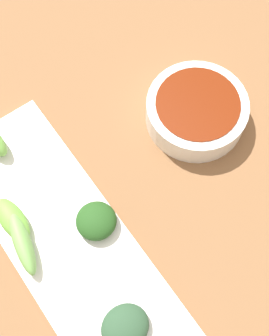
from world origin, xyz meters
TOP-DOWN VIEW (x-y plane):
  - tabletop at (0.00, 0.00)m, footprint 2.10×2.10m
  - sauce_bowl at (-0.18, -0.02)m, footprint 0.14×0.14m
  - serving_plate at (0.06, 0.02)m, footprint 0.14×0.39m
  - broccoli_stalk_0 at (0.10, -0.03)m, footprint 0.03×0.07m
  - broccoli_leafy_1 at (0.02, 0.03)m, footprint 0.06×0.06m
  - broccoli_stalk_2 at (0.11, 0.00)m, footprint 0.04×0.09m
  - broccoli_leafy_3 at (0.06, 0.15)m, footprint 0.06×0.05m

SIDE VIEW (x-z plane):
  - tabletop at x=0.00m, z-range 0.00..0.02m
  - serving_plate at x=0.06m, z-range 0.02..0.03m
  - broccoli_stalk_0 at x=0.10m, z-range 0.03..0.05m
  - sauce_bowl at x=-0.18m, z-range 0.02..0.06m
  - broccoli_leafy_3 at x=0.06m, z-range 0.03..0.05m
  - broccoli_leafy_1 at x=0.02m, z-range 0.03..0.06m
  - broccoli_stalk_2 at x=0.11m, z-range 0.03..0.06m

